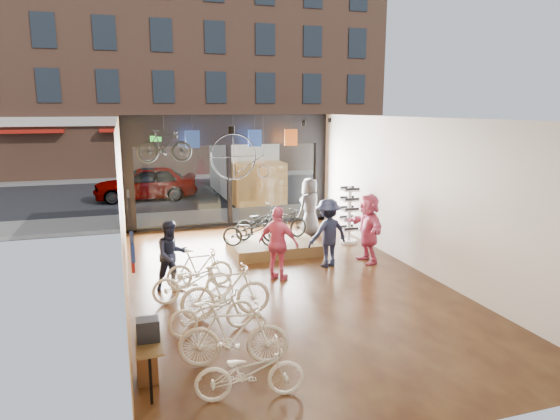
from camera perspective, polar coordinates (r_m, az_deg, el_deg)
name	(u,v)px	position (r m, az deg, el deg)	size (l,w,h in m)	color
ground_plane	(282,281)	(11.96, 0.27, -8.14)	(7.00, 12.00, 0.04)	black
ceiling	(283,117)	(11.26, 0.29, 10.58)	(7.00, 12.00, 0.04)	black
wall_left	(122,211)	(10.93, -17.58, -0.13)	(0.04, 12.00, 3.80)	#B26E39
wall_right	(416,194)	(12.96, 15.28, 1.77)	(0.04, 12.00, 3.80)	beige
wall_back	(439,292)	(6.20, 17.73, -8.94)	(7.00, 0.04, 3.80)	beige
storefront	(229,171)	(17.20, -5.84, 4.45)	(7.00, 0.26, 3.80)	black
exit_sign	(156,139)	(16.66, -14.02, 7.91)	(0.35, 0.06, 0.18)	#198C26
street_road	(194,187)	(26.26, -9.76, 2.59)	(30.00, 18.00, 0.02)	black
sidewalk_near	(223,216)	(18.67, -6.48, -0.73)	(30.00, 2.40, 0.12)	slate
sidewalk_far	(185,176)	(30.18, -10.81, 3.84)	(30.00, 2.00, 0.12)	slate
opposite_building	(176,58)	(32.54, -11.84, 16.60)	(26.00, 5.00, 14.00)	brown
street_car	(145,183)	(22.97, -15.12, 3.01)	(1.78, 4.43, 1.51)	gray
box_truck	(247,169)	(22.52, -3.81, 4.67)	(2.23, 6.69, 2.64)	silver
floor_bike_0	(250,371)	(7.33, -3.49, -17.94)	(0.54, 1.55, 0.81)	silver
floor_bike_1	(233,335)	(8.09, -5.34, -14.01)	(0.49, 1.75, 1.05)	silver
floor_bike_2	(212,311)	(9.27, -7.80, -11.35)	(0.56, 1.60, 0.84)	silver
floor_bike_3	(226,291)	(9.84, -6.21, -9.21)	(0.50, 1.77, 1.07)	silver
floor_bike_4	(193,281)	(10.77, -9.96, -7.95)	(0.59, 1.70, 0.89)	silver
floor_bike_5	(200,268)	(11.51, -9.17, -6.60)	(0.43, 1.51, 0.91)	silver
display_platform	(273,246)	(14.23, -0.80, -4.18)	(2.40, 1.80, 0.30)	#4F3C1F
display_bike_left	(252,232)	(13.58, -3.25, -2.48)	(0.56, 1.60, 0.84)	black
display_bike_mid	(285,224)	(14.27, 0.58, -1.64)	(0.43, 1.51, 0.91)	black
display_bike_right	(260,222)	(14.53, -2.27, -1.35)	(0.62, 1.78, 0.93)	black
customer_1	(172,255)	(11.43, -12.27, -5.07)	(0.77, 0.60, 1.58)	#161C33
customer_2	(278,244)	(11.76, -0.18, -3.86)	(1.04, 0.43, 1.77)	#CC4C72
customer_3	(328,233)	(12.81, 5.50, -2.62)	(1.14, 0.66, 1.77)	#161C33
customer_4	(310,207)	(15.88, 3.40, 0.33)	(0.90, 0.59, 1.85)	#3F3F44
customer_5	(368,228)	(13.31, 10.05, -2.05)	(1.70, 0.54, 1.84)	#CC4C72
sunglasses_rack	(349,215)	(15.13, 7.91, -0.55)	(0.51, 0.42, 1.73)	white
wall_merch	(136,297)	(7.72, -16.15, -9.49)	(0.40, 2.40, 2.60)	navy
penny_farthing	(243,158)	(15.58, -4.24, 5.96)	(1.81, 0.06, 1.45)	black
hung_bike	(165,146)	(15.01, -13.05, 7.11)	(0.45, 1.58, 0.95)	black
jersey_left	(193,139)	(16.09, -9.96, 7.96)	(0.45, 0.03, 0.55)	#1E3F99
jersey_mid	(255,138)	(16.48, -2.89, 8.20)	(0.45, 0.03, 0.55)	#1E3F99
jersey_right	(291,137)	(16.84, 1.26, 8.29)	(0.45, 0.03, 0.55)	#CC5919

